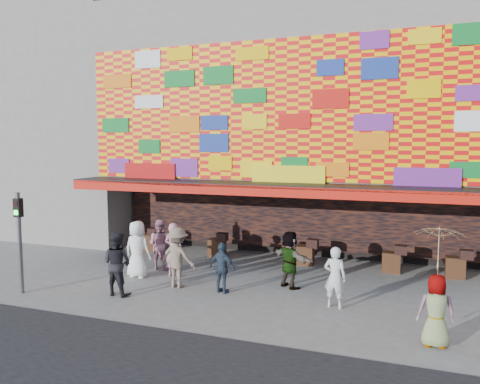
{
  "coord_description": "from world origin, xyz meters",
  "views": [
    {
      "loc": [
        4.47,
        -11.96,
        4.4
      ],
      "look_at": [
        -0.6,
        2.0,
        2.87
      ],
      "focal_mm": 35.0,
      "sensor_mm": 36.0,
      "label": 1
    }
  ],
  "objects_px": {
    "ped_c": "(117,263)",
    "parasol": "(439,248)",
    "ped_a": "(137,249)",
    "ped_i": "(160,244)",
    "ped_g": "(436,311)",
    "signal_left": "(19,231)",
    "ped_d": "(178,257)",
    "ped_b": "(174,250)",
    "ped_h": "(335,277)",
    "ped_e": "(222,268)",
    "ped_f": "(290,259)"
  },
  "relations": [
    {
      "from": "ped_a",
      "to": "parasol",
      "type": "distance_m",
      "value": 9.39
    },
    {
      "from": "ped_d",
      "to": "ped_g",
      "type": "distance_m",
      "value": 7.49
    },
    {
      "from": "ped_e",
      "to": "ped_g",
      "type": "relative_size",
      "value": 0.95
    },
    {
      "from": "ped_a",
      "to": "ped_g",
      "type": "xyz_separation_m",
      "value": [
        9.0,
        -2.4,
        -0.14
      ]
    },
    {
      "from": "ped_i",
      "to": "signal_left",
      "type": "bearing_deg",
      "value": 58.81
    },
    {
      "from": "signal_left",
      "to": "ped_c",
      "type": "xyz_separation_m",
      "value": [
        2.76,
        0.84,
        -0.93
      ]
    },
    {
      "from": "ped_e",
      "to": "ped_h",
      "type": "bearing_deg",
      "value": -170.56
    },
    {
      "from": "ped_f",
      "to": "ped_g",
      "type": "xyz_separation_m",
      "value": [
        4.0,
        -3.02,
        -0.08
      ]
    },
    {
      "from": "ped_f",
      "to": "signal_left",
      "type": "bearing_deg",
      "value": 58.24
    },
    {
      "from": "signal_left",
      "to": "ped_g",
      "type": "xyz_separation_m",
      "value": [
        11.32,
        0.2,
        -1.06
      ]
    },
    {
      "from": "ped_b",
      "to": "ped_e",
      "type": "bearing_deg",
      "value": 157.95
    },
    {
      "from": "ped_b",
      "to": "ped_h",
      "type": "relative_size",
      "value": 1.08
    },
    {
      "from": "ped_a",
      "to": "ped_f",
      "type": "bearing_deg",
      "value": -171.87
    },
    {
      "from": "ped_d",
      "to": "parasol",
      "type": "distance_m",
      "value": 7.6
    },
    {
      "from": "ped_g",
      "to": "ped_h",
      "type": "bearing_deg",
      "value": -41.89
    },
    {
      "from": "signal_left",
      "to": "ped_d",
      "type": "xyz_separation_m",
      "value": [
        4.07,
        2.09,
        -0.93
      ]
    },
    {
      "from": "ped_b",
      "to": "ped_c",
      "type": "height_order",
      "value": "ped_c"
    },
    {
      "from": "signal_left",
      "to": "ped_h",
      "type": "relative_size",
      "value": 1.79
    },
    {
      "from": "ped_b",
      "to": "ped_e",
      "type": "distance_m",
      "value": 2.41
    },
    {
      "from": "ped_b",
      "to": "ped_d",
      "type": "height_order",
      "value": "ped_d"
    },
    {
      "from": "ped_c",
      "to": "ped_i",
      "type": "height_order",
      "value": "ped_c"
    },
    {
      "from": "signal_left",
      "to": "ped_f",
      "type": "xyz_separation_m",
      "value": [
        7.33,
        3.23,
        -0.98
      ]
    },
    {
      "from": "ped_d",
      "to": "parasol",
      "type": "height_order",
      "value": "parasol"
    },
    {
      "from": "ped_d",
      "to": "ped_f",
      "type": "bearing_deg",
      "value": -157.14
    },
    {
      "from": "ped_b",
      "to": "ped_e",
      "type": "height_order",
      "value": "ped_b"
    },
    {
      "from": "signal_left",
      "to": "ped_e",
      "type": "xyz_separation_m",
      "value": [
        5.58,
        2.03,
        -1.1
      ]
    },
    {
      "from": "signal_left",
      "to": "ped_h",
      "type": "bearing_deg",
      "value": 12.05
    },
    {
      "from": "ped_f",
      "to": "parasol",
      "type": "distance_m",
      "value": 5.18
    },
    {
      "from": "signal_left",
      "to": "ped_i",
      "type": "xyz_separation_m",
      "value": [
        2.5,
        3.77,
        -0.98
      ]
    },
    {
      "from": "ped_c",
      "to": "ped_g",
      "type": "distance_m",
      "value": 8.59
    },
    {
      "from": "ped_f",
      "to": "parasol",
      "type": "relative_size",
      "value": 0.92
    },
    {
      "from": "ped_c",
      "to": "parasol",
      "type": "distance_m",
      "value": 8.68
    },
    {
      "from": "ped_a",
      "to": "ped_g",
      "type": "height_order",
      "value": "ped_a"
    },
    {
      "from": "ped_f",
      "to": "ped_a",
      "type": "bearing_deg",
      "value": 41.62
    },
    {
      "from": "ped_a",
      "to": "parasol",
      "type": "height_order",
      "value": "parasol"
    },
    {
      "from": "ped_a",
      "to": "parasol",
      "type": "bearing_deg",
      "value": 166.07
    },
    {
      "from": "ped_h",
      "to": "signal_left",
      "type": "bearing_deg",
      "value": 20.72
    },
    {
      "from": "ped_b",
      "to": "ped_i",
      "type": "xyz_separation_m",
      "value": [
        -0.92,
        0.69,
        -0.02
      ]
    },
    {
      "from": "ped_c",
      "to": "ped_e",
      "type": "relative_size",
      "value": 1.23
    },
    {
      "from": "ped_a",
      "to": "ped_i",
      "type": "relative_size",
      "value": 1.07
    },
    {
      "from": "ped_a",
      "to": "ped_d",
      "type": "bearing_deg",
      "value": 164.79
    },
    {
      "from": "signal_left",
      "to": "ped_g",
      "type": "relative_size",
      "value": 1.87
    },
    {
      "from": "signal_left",
      "to": "ped_g",
      "type": "distance_m",
      "value": 11.38
    },
    {
      "from": "ped_b",
      "to": "ped_h",
      "type": "height_order",
      "value": "ped_b"
    },
    {
      "from": "ped_a",
      "to": "ped_g",
      "type": "bearing_deg",
      "value": 166.07
    },
    {
      "from": "ped_c",
      "to": "parasol",
      "type": "xyz_separation_m",
      "value": [
        8.57,
        -0.64,
        1.25
      ]
    },
    {
      "from": "ped_h",
      "to": "ped_i",
      "type": "bearing_deg",
      "value": -7.61
    },
    {
      "from": "ped_e",
      "to": "ped_f",
      "type": "distance_m",
      "value": 2.12
    },
    {
      "from": "ped_c",
      "to": "ped_g",
      "type": "xyz_separation_m",
      "value": [
        8.57,
        -0.64,
        -0.13
      ]
    },
    {
      "from": "ped_b",
      "to": "parasol",
      "type": "relative_size",
      "value": 0.95
    }
  ]
}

